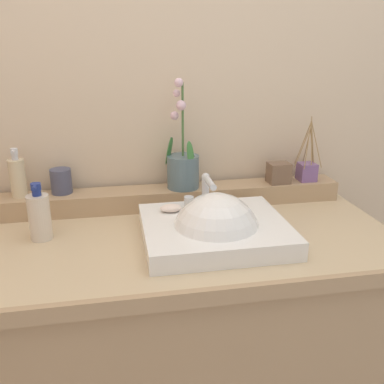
% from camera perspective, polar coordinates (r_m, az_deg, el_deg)
% --- Properties ---
extents(wall_back, '(3.09, 0.20, 2.66)m').
position_cam_1_polar(wall_back, '(1.64, -4.51, 16.84)').
color(wall_back, beige).
rests_on(wall_back, ground).
extents(vanity_cabinet, '(1.36, 0.66, 0.84)m').
position_cam_1_polar(vanity_cabinet, '(1.56, -1.72, -19.73)').
color(vanity_cabinet, tan).
rests_on(vanity_cabinet, ground).
extents(back_ledge, '(1.28, 0.11, 0.07)m').
position_cam_1_polar(back_ledge, '(1.55, -3.35, -0.71)').
color(back_ledge, tan).
rests_on(back_ledge, vanity_cabinet).
extents(sink_basin, '(0.43, 0.38, 0.29)m').
position_cam_1_polar(sink_basin, '(1.29, 3.14, -5.60)').
color(sink_basin, white).
rests_on(sink_basin, vanity_cabinet).
extents(soap_bar, '(0.07, 0.04, 0.02)m').
position_cam_1_polar(soap_bar, '(1.36, -2.83, -2.15)').
color(soap_bar, silver).
rests_on(soap_bar, sink_basin).
extents(potted_plant, '(0.12, 0.12, 0.39)m').
position_cam_1_polar(potted_plant, '(1.53, -1.27, 3.53)').
color(potted_plant, slate).
rests_on(potted_plant, back_ledge).
extents(soap_dispenser, '(0.05, 0.06, 0.17)m').
position_cam_1_polar(soap_dispenser, '(1.55, -22.20, 1.87)').
color(soap_dispenser, beige).
rests_on(soap_dispenser, back_ledge).
extents(tumbler_cup, '(0.07, 0.07, 0.09)m').
position_cam_1_polar(tumbler_cup, '(1.55, -17.03, 1.40)').
color(tumbler_cup, '#46485F').
rests_on(tumbler_cup, back_ledge).
extents(reed_diffuser, '(0.10, 0.10, 0.24)m').
position_cam_1_polar(reed_diffuser, '(1.68, 15.04, 2.78)').
color(reed_diffuser, slate).
rests_on(reed_diffuser, back_ledge).
extents(trinket_box, '(0.08, 0.07, 0.08)m').
position_cam_1_polar(trinket_box, '(1.62, 11.48, 2.50)').
color(trinket_box, brown).
rests_on(trinket_box, back_ledge).
extents(lotion_bottle, '(0.07, 0.07, 0.18)m').
position_cam_1_polar(lotion_bottle, '(1.36, -19.64, -3.01)').
color(lotion_bottle, beige).
rests_on(lotion_bottle, vanity_cabinet).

